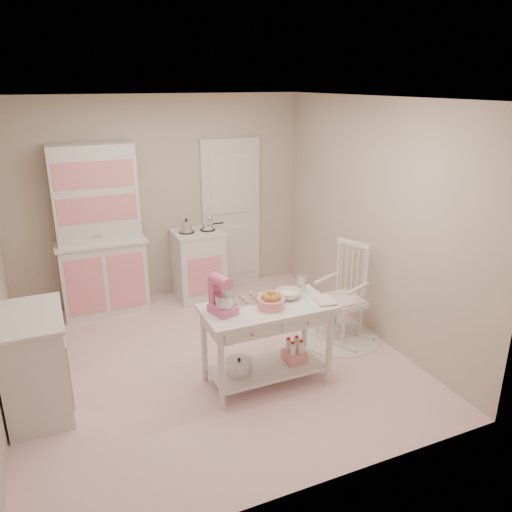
{
  "coord_description": "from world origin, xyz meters",
  "views": [
    {
      "loc": [
        -1.38,
        -4.33,
        2.75
      ],
      "look_at": [
        0.48,
        -0.06,
        1.11
      ],
      "focal_mm": 35.0,
      "sensor_mm": 36.0,
      "label": 1
    }
  ],
  "objects_px": {
    "hutch": "(99,232)",
    "work_table": "(267,344)",
    "base_cabinet": "(35,364)",
    "bread_basket": "(271,303)",
    "rocking_chair": "(341,293)",
    "stand_mixer": "(223,295)",
    "stove": "(199,264)"
  },
  "relations": [
    {
      "from": "hutch",
      "to": "work_table",
      "type": "xyz_separation_m",
      "value": [
        1.19,
        -2.22,
        -0.64
      ]
    },
    {
      "from": "base_cabinet",
      "to": "work_table",
      "type": "distance_m",
      "value": 2.04
    },
    {
      "from": "work_table",
      "to": "bread_basket",
      "type": "bearing_deg",
      "value": -68.2
    },
    {
      "from": "rocking_chair",
      "to": "bread_basket",
      "type": "bearing_deg",
      "value": -178.61
    },
    {
      "from": "bread_basket",
      "to": "rocking_chair",
      "type": "bearing_deg",
      "value": 25.25
    },
    {
      "from": "bread_basket",
      "to": "work_table",
      "type": "bearing_deg",
      "value": 111.8
    },
    {
      "from": "rocking_chair",
      "to": "stand_mixer",
      "type": "relative_size",
      "value": 3.24
    },
    {
      "from": "stove",
      "to": "bread_basket",
      "type": "relative_size",
      "value": 3.68
    },
    {
      "from": "base_cabinet",
      "to": "work_table",
      "type": "xyz_separation_m",
      "value": [
        2.0,
        -0.39,
        -0.06
      ]
    },
    {
      "from": "stand_mixer",
      "to": "rocking_chair",
      "type": "bearing_deg",
      "value": -0.78
    },
    {
      "from": "work_table",
      "to": "stand_mixer",
      "type": "relative_size",
      "value": 3.53
    },
    {
      "from": "bread_basket",
      "to": "stove",
      "type": "bearing_deg",
      "value": 90.15
    },
    {
      "from": "hutch",
      "to": "base_cabinet",
      "type": "bearing_deg",
      "value": -113.87
    },
    {
      "from": "hutch",
      "to": "bread_basket",
      "type": "relative_size",
      "value": 8.32
    },
    {
      "from": "stove",
      "to": "base_cabinet",
      "type": "xyz_separation_m",
      "value": [
        -2.01,
        -1.78,
        0.0
      ]
    },
    {
      "from": "stand_mixer",
      "to": "bread_basket",
      "type": "bearing_deg",
      "value": -25.99
    },
    {
      "from": "stand_mixer",
      "to": "hutch",
      "type": "bearing_deg",
      "value": 92.21
    },
    {
      "from": "stand_mixer",
      "to": "bread_basket",
      "type": "relative_size",
      "value": 1.36
    },
    {
      "from": "hutch",
      "to": "stove",
      "type": "height_order",
      "value": "hutch"
    },
    {
      "from": "base_cabinet",
      "to": "stand_mixer",
      "type": "bearing_deg",
      "value": -13.17
    },
    {
      "from": "rocking_chair",
      "to": "stove",
      "type": "bearing_deg",
      "value": 98.74
    },
    {
      "from": "hutch",
      "to": "bread_basket",
      "type": "bearing_deg",
      "value": -62.06
    },
    {
      "from": "hutch",
      "to": "work_table",
      "type": "distance_m",
      "value": 2.6
    },
    {
      "from": "work_table",
      "to": "bread_basket",
      "type": "distance_m",
      "value": 0.45
    },
    {
      "from": "hutch",
      "to": "rocking_chair",
      "type": "bearing_deg",
      "value": -37.51
    },
    {
      "from": "rocking_chair",
      "to": "work_table",
      "type": "relative_size",
      "value": 0.92
    },
    {
      "from": "rocking_chair",
      "to": "hutch",
      "type": "bearing_deg",
      "value": 118.63
    },
    {
      "from": "stove",
      "to": "stand_mixer",
      "type": "xyz_separation_m",
      "value": [
        -0.43,
        -2.15,
        0.51
      ]
    },
    {
      "from": "base_cabinet",
      "to": "rocking_chair",
      "type": "xyz_separation_m",
      "value": [
        3.11,
        0.07,
        0.09
      ]
    },
    {
      "from": "rocking_chair",
      "to": "work_table",
      "type": "xyz_separation_m",
      "value": [
        -1.11,
        -0.46,
        -0.15
      ]
    },
    {
      "from": "stove",
      "to": "work_table",
      "type": "xyz_separation_m",
      "value": [
        -0.01,
        -2.17,
        -0.06
      ]
    },
    {
      "from": "base_cabinet",
      "to": "rocking_chair",
      "type": "relative_size",
      "value": 0.84
    }
  ]
}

